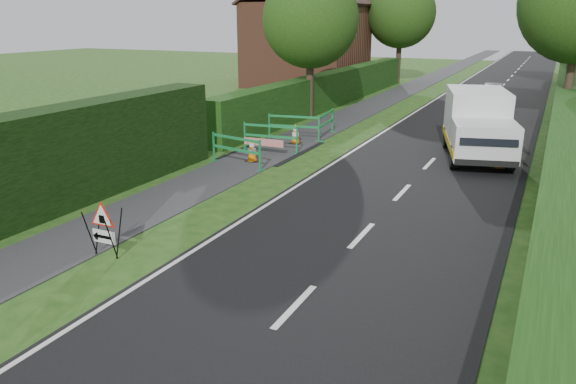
% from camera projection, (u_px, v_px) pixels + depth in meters
% --- Properties ---
extents(ground, '(120.00, 120.00, 0.00)m').
position_uv_depth(ground, '(136.00, 302.00, 9.49)').
color(ground, '#1D4714').
rests_on(ground, ground).
extents(road_surface, '(6.00, 90.00, 0.02)m').
position_uv_depth(road_surface, '(502.00, 87.00, 38.60)').
color(road_surface, black).
rests_on(road_surface, ground).
extents(footpath, '(2.00, 90.00, 0.02)m').
position_uv_depth(footpath, '(422.00, 83.00, 40.86)').
color(footpath, '#2D2D30').
rests_on(footpath, ground).
extents(hedge_west_far, '(1.00, 24.00, 1.80)m').
position_uv_depth(hedge_west_far, '(332.00, 105.00, 30.49)').
color(hedge_west_far, '#14380F').
rests_on(hedge_west_far, ground).
extents(hedge_east, '(1.20, 50.00, 1.50)m').
position_uv_depth(hedge_east, '(565.00, 148.00, 20.60)').
color(hedge_east, '#14380F').
rests_on(hedge_east, ground).
extents(house_west, '(7.50, 7.40, 7.88)m').
position_uv_depth(house_west, '(307.00, 43.00, 38.57)').
color(house_west, brown).
rests_on(house_west, ground).
extents(tree_nw, '(4.40, 4.40, 6.70)m').
position_uv_depth(tree_nw, '(310.00, 20.00, 25.54)').
color(tree_nw, '#2D2116').
rests_on(tree_nw, ground).
extents(tree_fw, '(4.80, 4.80, 7.24)m').
position_uv_depth(tree_fw, '(401.00, 13.00, 39.22)').
color(tree_fw, '#2D2116').
rests_on(tree_fw, ground).
extents(tree_fe, '(4.20, 4.20, 6.33)m').
position_uv_depth(tree_fe, '(574.00, 23.00, 38.32)').
color(tree_fe, '#2D2116').
rests_on(tree_fe, ground).
extents(triangle_sign, '(0.69, 0.69, 0.99)m').
position_uv_depth(triangle_sign, '(102.00, 225.00, 11.06)').
color(triangle_sign, black).
rests_on(triangle_sign, ground).
extents(works_van, '(3.04, 5.18, 2.22)m').
position_uv_depth(works_van, '(478.00, 123.00, 18.88)').
color(works_van, silver).
rests_on(works_van, ground).
extents(traffic_cone_0, '(0.38, 0.38, 0.79)m').
position_uv_depth(traffic_cone_0, '(500.00, 157.00, 17.68)').
color(traffic_cone_0, black).
rests_on(traffic_cone_0, ground).
extents(traffic_cone_1, '(0.38, 0.38, 0.79)m').
position_uv_depth(traffic_cone_1, '(512.00, 143.00, 19.63)').
color(traffic_cone_1, black).
rests_on(traffic_cone_1, ground).
extents(traffic_cone_2, '(0.38, 0.38, 0.79)m').
position_uv_depth(traffic_cone_2, '(516.00, 134.00, 21.14)').
color(traffic_cone_2, black).
rests_on(traffic_cone_2, ground).
extents(traffic_cone_3, '(0.38, 0.38, 0.79)m').
position_uv_depth(traffic_cone_3, '(252.00, 150.00, 18.55)').
color(traffic_cone_3, black).
rests_on(traffic_cone_3, ground).
extents(traffic_cone_4, '(0.38, 0.38, 0.79)m').
position_uv_depth(traffic_cone_4, '(295.00, 134.00, 21.16)').
color(traffic_cone_4, black).
rests_on(traffic_cone_4, ground).
extents(ped_barrier_0, '(2.09, 0.77, 1.00)m').
position_uv_depth(ped_barrier_0, '(236.00, 147.00, 17.91)').
color(ped_barrier_0, '#17813D').
rests_on(ped_barrier_0, ground).
extents(ped_barrier_1, '(2.08, 0.52, 1.00)m').
position_uv_depth(ped_barrier_1, '(270.00, 134.00, 19.89)').
color(ped_barrier_1, '#17813D').
rests_on(ped_barrier_1, ground).
extents(ped_barrier_2, '(2.09, 0.70, 1.00)m').
position_uv_depth(ped_barrier_2, '(294.00, 124.00, 21.75)').
color(ped_barrier_2, '#17813D').
rests_on(ped_barrier_2, ground).
extents(ped_barrier_3, '(0.57, 2.09, 1.00)m').
position_uv_depth(ped_barrier_3, '(326.00, 121.00, 22.33)').
color(ped_barrier_3, '#17813D').
rests_on(ped_barrier_3, ground).
extents(redwhite_plank, '(1.50, 0.09, 0.25)m').
position_uv_depth(redwhite_plank, '(264.00, 155.00, 19.58)').
color(redwhite_plank, red).
rests_on(redwhite_plank, ground).
extents(hatchback_car, '(1.96, 3.74, 1.21)m').
position_uv_depth(hatchback_car, '(493.00, 93.00, 30.61)').
color(hatchback_car, silver).
rests_on(hatchback_car, ground).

